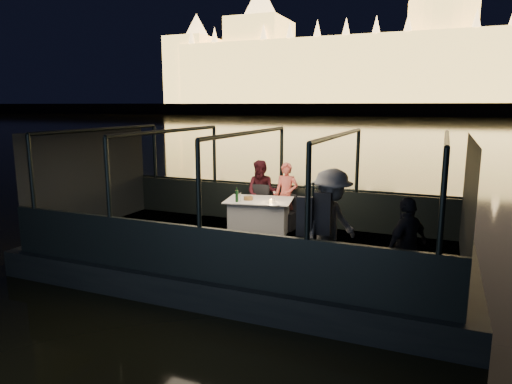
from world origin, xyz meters
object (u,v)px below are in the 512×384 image
at_px(chair_port_right, 286,210).
at_px(coat_stand, 312,228).
at_px(dining_table_central, 259,216).
at_px(person_man_maroon, 261,194).
at_px(chair_port_left, 257,208).
at_px(person_woman_coral, 286,196).
at_px(passenger_stripe, 331,228).
at_px(passenger_dark, 407,241).
at_px(wine_bottle, 237,195).

relative_size(chair_port_right, coat_stand, 0.48).
bearing_deg(dining_table_central, person_man_maroon, 107.67).
xyz_separation_m(chair_port_left, person_man_maroon, (0.01, 0.27, 0.30)).
relative_size(chair_port_right, person_man_maroon, 0.51).
relative_size(coat_stand, person_woman_coral, 1.08).
height_order(passenger_stripe, passenger_dark, passenger_stripe).
bearing_deg(coat_stand, person_woman_coral, 115.53).
bearing_deg(person_woman_coral, dining_table_central, -122.61).
relative_size(chair_port_left, chair_port_right, 1.22).
bearing_deg(chair_port_left, person_woman_coral, 24.69).
bearing_deg(dining_table_central, wine_bottle, -131.68).
relative_size(chair_port_left, wine_bottle, 3.12).
bearing_deg(chair_port_left, wine_bottle, -96.56).
height_order(chair_port_left, person_woman_coral, person_woman_coral).
relative_size(dining_table_central, chair_port_left, 1.49).
relative_size(chair_port_left, coat_stand, 0.59).
distance_m(person_man_maroon, passenger_dark, 4.67).
height_order(chair_port_left, passenger_dark, passenger_dark).
xyz_separation_m(dining_table_central, coat_stand, (1.87, -2.37, 0.51)).
relative_size(person_man_maroon, wine_bottle, 4.97).
relative_size(dining_table_central, passenger_stripe, 0.79).
distance_m(person_man_maroon, wine_bottle, 1.14).
relative_size(chair_port_right, person_woman_coral, 0.52).
bearing_deg(person_woman_coral, passenger_stripe, -62.26).
xyz_separation_m(dining_table_central, chair_port_left, (-0.24, 0.45, 0.06)).
bearing_deg(person_man_maroon, dining_table_central, -74.02).
relative_size(chair_port_right, passenger_dark, 0.53).
bearing_deg(chair_port_right, passenger_dark, -40.12).
bearing_deg(coat_stand, person_man_maroon, 124.25).
relative_size(dining_table_central, person_man_maroon, 0.93).
relative_size(chair_port_left, passenger_dark, 0.64).
distance_m(person_man_maroon, passenger_stripe, 3.64).
relative_size(dining_table_central, wine_bottle, 4.64).
relative_size(person_woman_coral, wine_bottle, 4.88).
distance_m(dining_table_central, person_woman_coral, 0.90).
relative_size(coat_stand, person_man_maroon, 1.06).
relative_size(person_man_maroon, passenger_stripe, 0.84).
xyz_separation_m(person_woman_coral, passenger_dark, (2.91, -3.04, 0.10)).
bearing_deg(passenger_dark, dining_table_central, -92.72).
height_order(chair_port_left, person_man_maroon, person_man_maroon).
bearing_deg(wine_bottle, chair_port_left, 81.80).
xyz_separation_m(chair_port_left, passenger_stripe, (2.34, -2.52, 0.40)).
distance_m(chair_port_right, coat_stand, 3.25).
bearing_deg(passenger_stripe, dining_table_central, 70.16).
bearing_deg(wine_bottle, chair_port_right, 48.16).
bearing_deg(chair_port_right, passenger_stripe, -53.04).
xyz_separation_m(dining_table_central, passenger_stripe, (2.10, -2.07, 0.47)).
bearing_deg(wine_bottle, passenger_dark, -27.51).
relative_size(person_woman_coral, passenger_dark, 1.01).
bearing_deg(passenger_stripe, coat_stand, 167.33).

